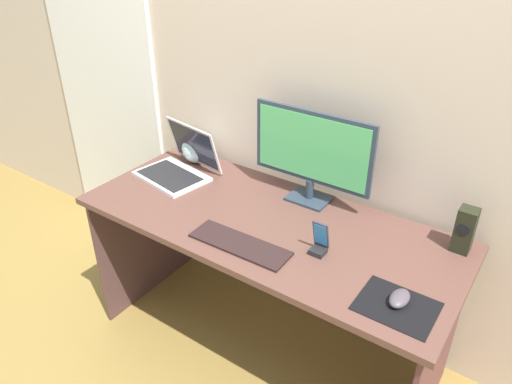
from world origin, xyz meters
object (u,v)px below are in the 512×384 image
Objects in this scene: speaker_right at (465,230)px; monitor at (312,152)px; laptop at (179,166)px; fishbowl at (197,148)px; phone_in_dock at (320,242)px; keyboard_external at (240,244)px; mouse at (400,298)px.

monitor is at bearing -179.53° from speaker_right.
laptop is 2.50× the size of fishbowl.
fishbowl reaches higher than phone_in_dock.
laptop is at bearing 169.14° from phone_in_dock.
fishbowl is (-0.02, 0.16, 0.02)m from laptop.
speaker_right is 0.48× the size of laptop.
laptop reaches higher than fishbowl.
speaker_right is (0.65, 0.01, -0.14)m from monitor.
fishbowl is 0.93m from phone_in_dock.
phone_in_dock is (0.85, -0.16, -0.00)m from laptop.
monitor reaches higher than laptop.
mouse reaches higher than keyboard_external.
fishbowl is (-1.31, 0.00, -0.02)m from speaker_right.
laptop is 0.93× the size of keyboard_external.
phone_in_dock is (0.87, -0.32, -0.02)m from fishbowl.
speaker_right is 0.45× the size of keyboard_external.
mouse is (0.56, -0.40, -0.21)m from monitor.
keyboard_external is at bearing -96.45° from monitor.
fishbowl is 1.50× the size of mouse.
fishbowl reaches higher than keyboard_external.
monitor is 5.48× the size of mouse.
speaker_right is at bearing -0.18° from fishbowl.
fishbowl is 0.37× the size of keyboard_external.
speaker_right is 0.54m from phone_in_dock.
monitor is 0.50m from keyboard_external.
speaker_right is at bearing 0.47° from monitor.
phone_in_dock reaches higher than mouse.
fishbowl is at bearing 141.61° from keyboard_external.
phone_in_dock is (-0.34, 0.09, 0.03)m from mouse.
laptop reaches higher than speaker_right.
speaker_right reaches higher than mouse.
laptop is at bearing 151.57° from keyboard_external.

